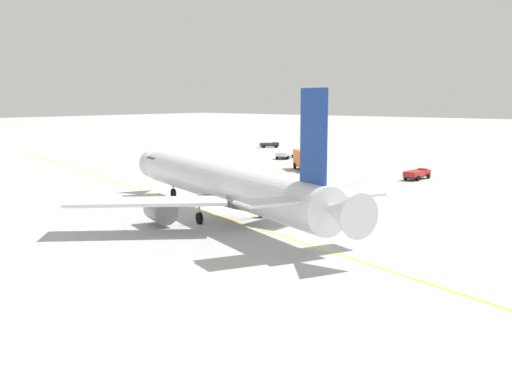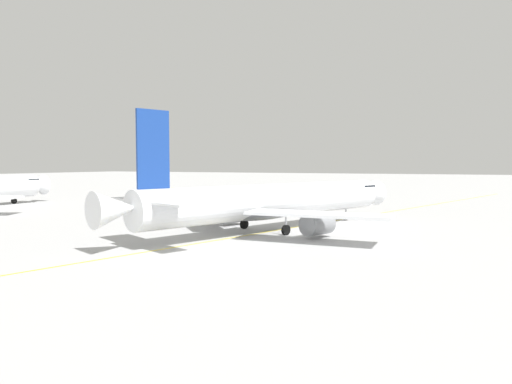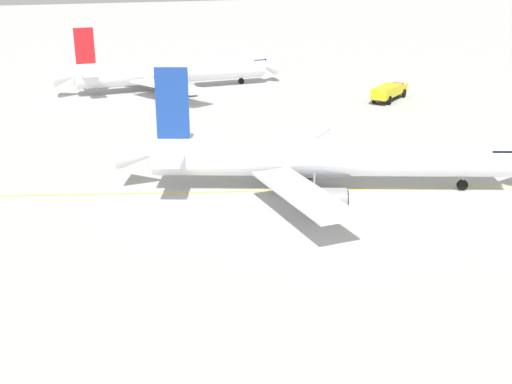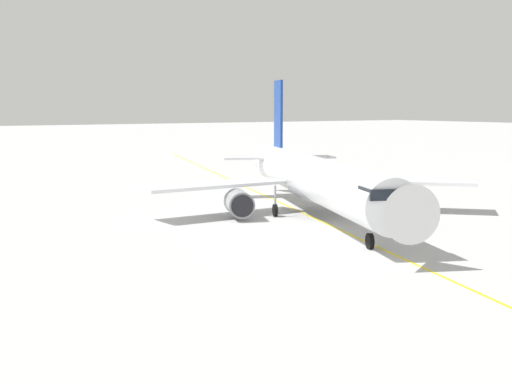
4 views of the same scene
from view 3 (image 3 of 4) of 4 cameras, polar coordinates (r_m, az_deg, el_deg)
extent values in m
plane|color=#B2B2B2|center=(62.11, 10.66, -0.95)|extent=(600.00, 600.00, 0.00)
cylinder|color=white|center=(63.90, 6.61, 3.08)|extent=(16.60, 33.91, 3.73)
cone|color=white|center=(64.75, -10.42, 3.38)|extent=(4.44, 4.90, 3.17)
cube|color=black|center=(67.35, 20.80, 3.52)|extent=(3.84, 3.41, 0.70)
ellipsoid|color=slate|center=(64.05, 5.01, 2.22)|extent=(7.84, 12.96, 2.05)
cube|color=#193D93|center=(62.89, -7.46, 7.80)|extent=(1.42, 3.06, 6.96)
cube|color=white|center=(67.22, -6.89, 4.59)|extent=(5.83, 4.37, 0.20)
cube|color=white|center=(60.82, -7.70, 2.89)|extent=(5.83, 4.37, 0.20)
cube|color=white|center=(72.13, 3.47, 4.62)|extent=(12.17, 12.43, 0.28)
cube|color=white|center=(55.69, 4.20, -0.13)|extent=(13.68, 4.33, 0.28)
cylinder|color=gray|center=(70.71, 5.48, 3.10)|extent=(3.25, 3.83, 2.19)
cylinder|color=black|center=(70.86, 6.83, 3.09)|extent=(1.79, 0.84, 1.86)
cylinder|color=gray|center=(58.25, 6.44, -0.70)|extent=(3.25, 3.83, 2.19)
cylinder|color=black|center=(58.43, 8.07, -0.70)|extent=(1.79, 0.84, 1.86)
cylinder|color=#9EA0A5|center=(67.07, 17.95, 1.47)|extent=(0.20, 0.20, 2.18)
cylinder|color=black|center=(67.40, 17.86, 0.59)|extent=(0.69, 1.13, 1.10)
cylinder|color=#9EA0A5|center=(67.37, 4.81, 2.49)|extent=(0.20, 0.20, 2.18)
cylinder|color=black|center=(67.71, 4.78, 1.61)|extent=(0.69, 1.13, 1.10)
cylinder|color=#9EA0A5|center=(61.20, 5.19, 0.64)|extent=(0.20, 0.20, 2.18)
cylinder|color=black|center=(61.57, 5.16, -0.32)|extent=(0.69, 1.13, 1.10)
cylinder|color=white|center=(115.67, -7.37, 10.65)|extent=(5.09, 33.90, 4.20)
cone|color=white|center=(121.63, 1.02, 11.26)|extent=(4.07, 3.10, 3.99)
cone|color=white|center=(112.25, -16.58, 9.86)|extent=(3.67, 4.09, 3.57)
cube|color=black|center=(120.64, 0.05, 11.65)|extent=(3.63, 2.49, 0.70)
ellipsoid|color=gray|center=(115.43, -8.16, 10.01)|extent=(4.10, 12.26, 2.31)
cube|color=red|center=(112.00, -15.00, 12.43)|extent=(0.32, 3.21, 5.83)
cube|color=white|center=(115.70, -15.05, 10.56)|extent=(4.75, 2.72, 0.20)
cube|color=white|center=(109.47, -14.55, 10.09)|extent=(4.75, 2.72, 0.20)
cube|color=white|center=(124.42, -10.15, 10.82)|extent=(16.03, 9.97, 0.28)
cube|color=white|center=(105.53, -7.70, 9.33)|extent=(15.91, 10.63, 0.28)
cylinder|color=gray|center=(123.02, -8.60, 10.19)|extent=(2.20, 4.23, 2.09)
cylinder|color=black|center=(123.55, -7.62, 10.28)|extent=(1.78, 0.20, 1.78)
cylinder|color=gray|center=(108.70, -6.58, 8.99)|extent=(2.20, 4.23, 2.09)
cylinder|color=black|center=(109.30, -5.49, 9.09)|extent=(1.78, 0.20, 1.78)
cylinder|color=#9EA0A5|center=(119.93, -1.32, 10.30)|extent=(0.20, 0.20, 2.00)
cylinder|color=black|center=(120.11, -1.32, 9.83)|extent=(0.33, 1.11, 1.10)
cylinder|color=#9EA0A5|center=(118.87, -8.59, 9.99)|extent=(0.20, 0.20, 2.00)
cylinder|color=black|center=(119.05, -8.56, 9.52)|extent=(0.33, 1.11, 1.10)
cylinder|color=#9EA0A5|center=(112.20, -7.68, 9.44)|extent=(0.20, 0.20, 2.00)
cylinder|color=black|center=(112.39, -7.66, 8.94)|extent=(0.33, 1.11, 1.10)
cube|color=#232326|center=(108.09, 11.75, 8.40)|extent=(7.81, 9.32, 0.20)
cube|color=yellow|center=(111.48, 12.47, 9.06)|extent=(3.52, 3.48, 1.20)
cube|color=black|center=(112.47, 12.67, 9.23)|extent=(1.79, 1.38, 0.67)
cube|color=yellow|center=(106.72, 11.53, 8.76)|extent=(6.55, 7.48, 1.60)
cube|color=red|center=(111.36, 12.50, 9.41)|extent=(1.82, 1.58, 0.16)
cylinder|color=black|center=(111.78, 11.75, 8.72)|extent=(1.07, 1.29, 1.40)
cylinder|color=black|center=(110.94, 13.02, 8.54)|extent=(1.07, 1.29, 1.40)
cylinder|color=black|center=(105.62, 10.46, 8.16)|extent=(1.07, 1.29, 1.40)
cylinder|color=black|center=(104.72, 11.79, 7.97)|extent=(1.07, 1.29, 1.40)
cube|color=yellow|center=(64.85, 6.67, 0.19)|extent=(52.55, 161.82, 0.01)
cone|color=orange|center=(104.15, -7.34, 7.92)|extent=(0.36, 0.36, 0.55)
cylinder|color=white|center=(104.15, -7.34, 7.94)|extent=(0.22, 0.22, 0.06)
cone|color=orange|center=(108.35, -8.17, 8.35)|extent=(0.36, 0.36, 0.55)
cylinder|color=white|center=(108.35, -8.17, 8.37)|extent=(0.22, 0.22, 0.06)
camera|label=1|loc=(98.24, -27.88, 11.72)|focal=42.97mm
camera|label=2|loc=(41.88, -46.08, -6.65)|focal=32.34mm
camera|label=4|loc=(79.69, 55.54, 2.43)|focal=50.41mm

